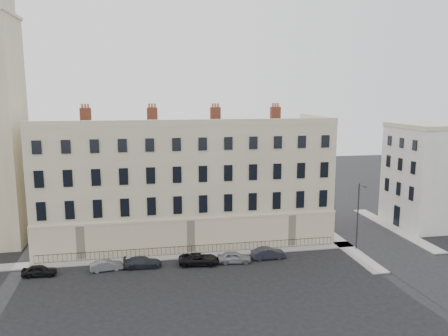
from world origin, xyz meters
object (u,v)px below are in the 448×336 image
Objects in this scene: car_a at (39,271)px; car_d at (199,259)px; car_e at (234,257)px; car_b at (107,265)px; car_f at (268,253)px; streetlamp at (358,213)px; car_c at (143,262)px.

car_a is 0.76× the size of car_d.
car_e reaches higher than car_d.
car_b is 13.89m from car_e.
car_a is at bearing 96.05° from car_e.
car_f is 0.48× the size of streetlamp.
car_f is (24.71, 0.33, 0.06)m from car_a.
car_d is at bearing -87.55° from car_a.
streetlamp is (29.29, 0.89, 4.02)m from car_b.
streetlamp reaches higher than car_b.
car_e is (13.88, -0.41, 0.08)m from car_b.
car_a is at bearing 96.72° from car_d.
car_c is (3.79, 0.10, 0.03)m from car_b.
car_a is 36.27m from streetlamp.
car_c is at bearing 87.98° from car_f.
car_b is 0.91× the size of car_e.
car_c is 0.91× the size of car_d.
car_e is (20.62, -0.17, 0.06)m from car_a.
car_b is at bearing 92.88° from car_c.
streetlamp is (15.41, 1.30, 3.94)m from car_e.
car_a is 1.00× the size of car_b.
car_f is 12.01m from streetlamp.
car_c reaches higher than car_b.
car_c is at bearing -85.77° from car_a.
car_b is at bearing 178.41° from streetlamp.
car_d is at bearing -91.61° from car_c.
car_d reaches higher than car_c.
car_d is 19.79m from streetlamp.
car_e is 4.12m from car_f.
streetlamp reaches higher than car_f.
car_a is at bearing 178.47° from streetlamp.
car_b is at bearing 88.32° from car_f.
streetlamp reaches higher than car_d.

